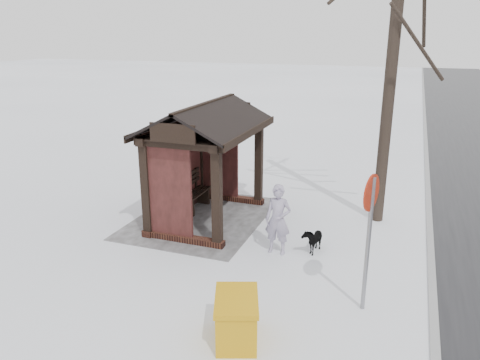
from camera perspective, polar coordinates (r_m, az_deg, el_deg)
name	(u,v)px	position (r m, az deg, el deg)	size (l,w,h in m)	color
ground	(208,219)	(12.47, -3.87, -4.75)	(120.00, 120.00, 0.00)	white
kerb	(431,251)	(11.54, 22.23, -7.97)	(120.00, 0.15, 0.06)	gray
trampled_patch	(202,218)	(12.54, -4.71, -4.59)	(4.20, 3.20, 0.02)	gray
bus_shelter	(201,138)	(11.88, -4.78, 5.06)	(3.60, 2.40, 3.09)	#331812
pedestrian	(278,220)	(10.34, 4.65, -4.84)	(0.58, 0.38, 1.59)	#9E94AE
dog	(313,239)	(10.71, 8.86, -7.10)	(0.32, 0.70, 0.59)	black
grit_bin	(236,318)	(7.75, -0.43, -16.53)	(1.17, 0.98, 0.76)	#C78D0B
road_sign	(370,215)	(8.17, 15.53, -4.14)	(0.63, 0.20, 2.52)	gray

